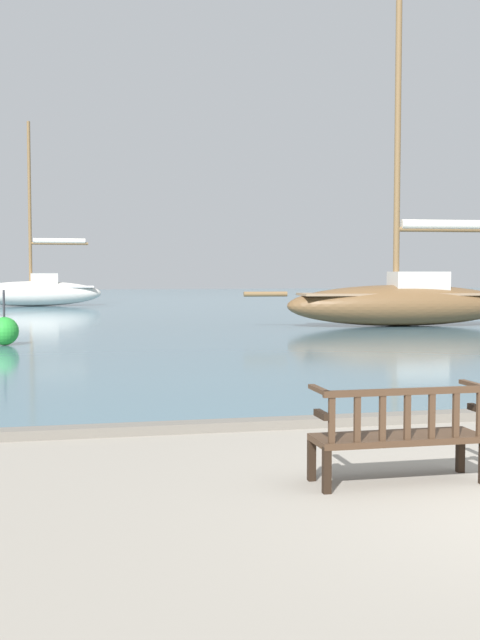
{
  "coord_description": "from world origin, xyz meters",
  "views": [
    {
      "loc": [
        -3.99,
        -5.85,
        1.97
      ],
      "look_at": [
        -0.47,
        10.0,
        1.0
      ],
      "focal_mm": 45.0,
      "sensor_mm": 36.0,
      "label": 1
    }
  ],
  "objects_px": {
    "sailboat_far_starboard": "(35,290)",
    "channel_buoy": "(4,331)",
    "park_bench": "(399,433)",
    "sailboat_nearest_port": "(403,300)"
  },
  "relations": [
    {
      "from": "park_bench",
      "to": "channel_buoy",
      "type": "bearing_deg",
      "value": 107.21
    },
    {
      "from": "park_bench",
      "to": "channel_buoy",
      "type": "relative_size",
      "value": 1.12
    },
    {
      "from": "sailboat_nearest_port",
      "to": "park_bench",
      "type": "bearing_deg",
      "value": -114.07
    },
    {
      "from": "park_bench",
      "to": "sailboat_nearest_port",
      "type": "relative_size",
      "value": 0.14
    },
    {
      "from": "park_bench",
      "to": "sailboat_far_starboard",
      "type": "xyz_separation_m",
      "value": [
        -4.55,
        39.23,
        0.52
      ]
    },
    {
      "from": "park_bench",
      "to": "sailboat_far_starboard",
      "type": "height_order",
      "value": "sailboat_far_starboard"
    },
    {
      "from": "park_bench",
      "to": "channel_buoy",
      "type": "height_order",
      "value": "channel_buoy"
    },
    {
      "from": "channel_buoy",
      "to": "park_bench",
      "type": "bearing_deg",
      "value": -72.79
    },
    {
      "from": "park_bench",
      "to": "channel_buoy",
      "type": "distance_m",
      "value": 15.29
    },
    {
      "from": "sailboat_far_starboard",
      "to": "channel_buoy",
      "type": "bearing_deg",
      "value": -89.93
    }
  ]
}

